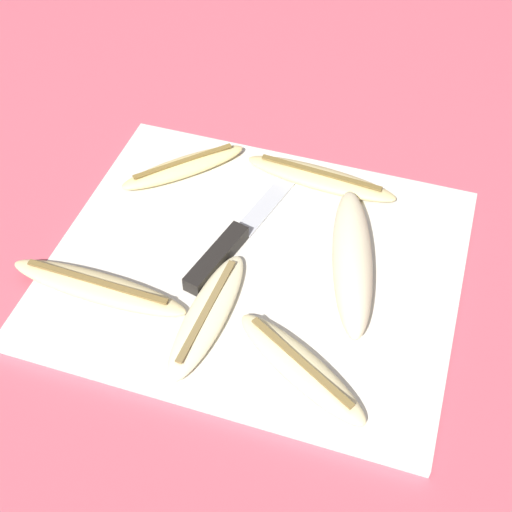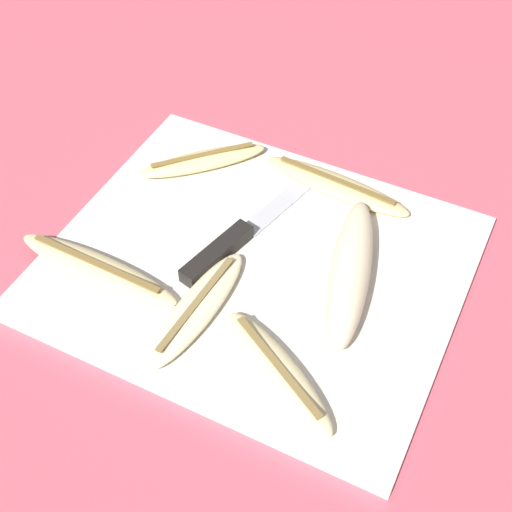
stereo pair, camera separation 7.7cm
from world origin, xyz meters
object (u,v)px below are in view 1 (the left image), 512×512
Objects in this scene: banana_golden_short at (184,167)px; banana_spotted_left at (320,178)px; banana_pale_long at (207,315)px; knife at (226,248)px; banana_bright_far at (352,259)px; banana_soft_right at (300,367)px; banana_mellow_near at (98,287)px.

banana_golden_short reaches higher than banana_spotted_left.
banana_golden_short is at bearing 117.70° from banana_pale_long.
banana_golden_short reaches higher than knife.
banana_bright_far reaches higher than banana_soft_right.
banana_golden_short and banana_mellow_near have the same top height.
banana_golden_short is 0.68× the size of banana_mellow_near.
knife is at bearing 97.85° from banana_pale_long.
banana_spotted_left is at bearing 100.33° from banana_soft_right.
banana_pale_long reaches higher than knife.
banana_spotted_left is (0.16, 0.03, -0.00)m from banana_golden_short.
banana_bright_far is 0.17m from banana_pale_long.
banana_golden_short is 0.72× the size of banana_spotted_left.
banana_bright_far is 1.23× the size of banana_pale_long.
banana_spotted_left is (0.07, 0.14, 0.00)m from knife.
banana_pale_long is (-0.12, -0.11, -0.01)m from banana_bright_far.
banana_soft_right is at bearing -79.67° from banana_spotted_left.
banana_golden_short is at bearing 132.32° from banana_soft_right.
knife is at bearing 133.92° from banana_soft_right.
banana_soft_right reaches higher than banana_spotted_left.
banana_mellow_near is at bearing -179.31° from banana_pale_long.
banana_bright_far is at bearing 41.13° from banana_pale_long.
banana_pale_long is at bearing 163.38° from banana_soft_right.
knife is 1.00× the size of banana_bright_far.
banana_pale_long is (0.01, -0.09, 0.00)m from knife.
banana_pale_long and banana_spotted_left have the same top height.
banana_golden_short and banana_pale_long have the same top height.
banana_bright_far is at bearing -62.16° from banana_spotted_left.
banana_mellow_near is at bearing -94.46° from banana_golden_short.
banana_golden_short is at bearing 144.18° from knife.
banana_pale_long is 0.11m from banana_soft_right.
banana_bright_far reaches higher than banana_mellow_near.
banana_mellow_near is 1.18× the size of banana_pale_long.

